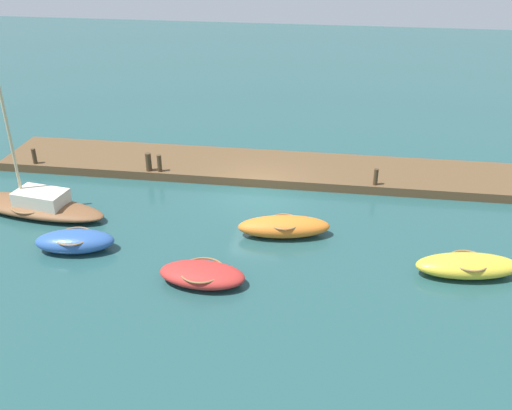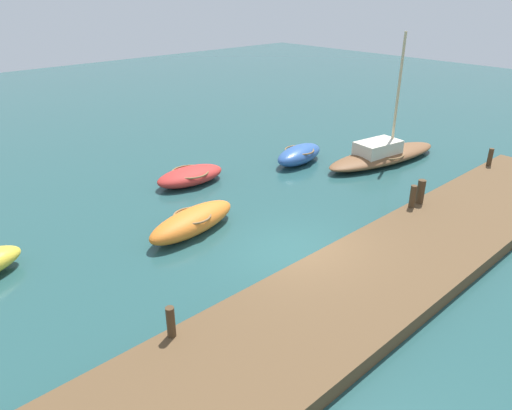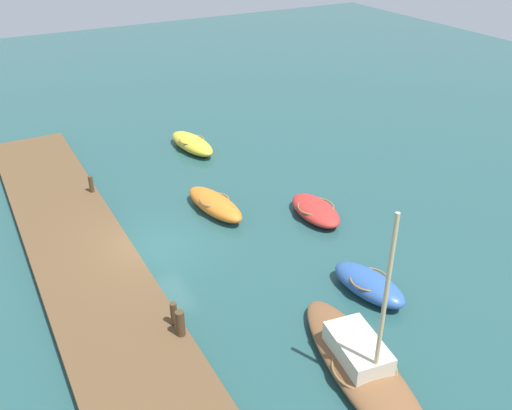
% 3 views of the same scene
% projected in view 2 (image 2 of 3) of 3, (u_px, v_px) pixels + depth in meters
% --- Properties ---
extents(ground_plane, '(84.00, 84.00, 0.00)m').
position_uv_depth(ground_plane, '(295.00, 254.00, 14.81)').
color(ground_plane, '#234C4C').
extents(dock_platform, '(26.37, 3.68, 0.42)m').
position_uv_depth(dock_platform, '(365.00, 284.00, 12.98)').
color(dock_platform, brown).
rests_on(dock_platform, ground_plane).
extents(rowboat_orange, '(3.80, 1.81, 0.81)m').
position_uv_depth(rowboat_orange, '(192.00, 221.00, 15.98)').
color(rowboat_orange, orange).
rests_on(rowboat_orange, ground_plane).
extents(dinghy_blue, '(3.17, 1.80, 0.81)m').
position_uv_depth(dinghy_blue, '(299.00, 154.00, 22.24)').
color(dinghy_blue, '#2D569E').
rests_on(dinghy_blue, ground_plane).
extents(sailboat_brown, '(6.84, 2.79, 5.83)m').
position_uv_depth(sailboat_brown, '(382.00, 154.00, 22.32)').
color(sailboat_brown, brown).
rests_on(sailboat_brown, ground_plane).
extents(rowboat_red, '(3.11, 1.67, 0.68)m').
position_uv_depth(rowboat_red, '(190.00, 176.00, 19.95)').
color(rowboat_red, '#B72D28').
rests_on(rowboat_red, ground_plane).
extents(mooring_post_west, '(0.20, 0.20, 0.78)m').
position_uv_depth(mooring_post_west, '(171.00, 322.00, 10.60)').
color(mooring_post_west, '#47331E').
rests_on(mooring_post_west, dock_platform).
extents(mooring_post_mid_west, '(0.21, 0.21, 0.83)m').
position_uv_depth(mooring_post_mid_west, '(413.00, 196.00, 16.80)').
color(mooring_post_mid_west, '#47331E').
rests_on(mooring_post_mid_west, dock_platform).
extents(mooring_post_mid_east, '(0.28, 0.28, 0.89)m').
position_uv_depth(mooring_post_mid_east, '(421.00, 192.00, 17.12)').
color(mooring_post_mid_east, '#47331E').
rests_on(mooring_post_mid_east, dock_platform).
extents(mooring_post_east, '(0.20, 0.20, 0.77)m').
position_uv_depth(mooring_post_east, '(490.00, 157.00, 20.71)').
color(mooring_post_east, '#47331E').
rests_on(mooring_post_east, dock_platform).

